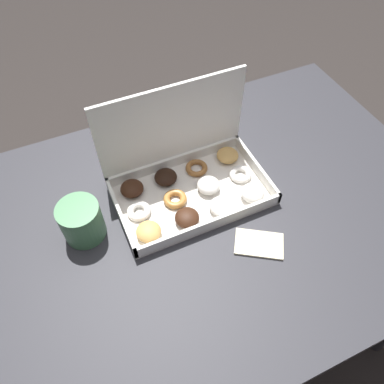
{
  "coord_description": "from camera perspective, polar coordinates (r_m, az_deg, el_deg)",
  "views": [
    {
      "loc": [
        -0.29,
        -0.46,
        1.5
      ],
      "look_at": [
        -0.05,
        0.06,
        0.76
      ],
      "focal_mm": 35.0,
      "sensor_mm": 36.0,
      "label": 1
    }
  ],
  "objects": [
    {
      "name": "coffee_mug",
      "position": [
        0.88,
        -16.51,
        -4.23
      ],
      "size": [
        0.1,
        0.1,
        0.1
      ],
      "color": "#4C8456",
      "rests_on": "dining_table"
    },
    {
      "name": "dining_table",
      "position": [
        1.02,
        4.11,
        -5.62
      ],
      "size": [
        1.15,
        0.83,
        0.74
      ],
      "color": "#2D2D33",
      "rests_on": "ground_plane"
    },
    {
      "name": "donut_box",
      "position": [
        0.93,
        -0.74,
        2.57
      ],
      "size": [
        0.38,
        0.23,
        0.26
      ],
      "color": "silver",
      "rests_on": "dining_table"
    },
    {
      "name": "paper_napkin",
      "position": [
        0.88,
        10.17,
        -7.78
      ],
      "size": [
        0.13,
        0.12,
        0.01
      ],
      "color": "beige",
      "rests_on": "dining_table"
    },
    {
      "name": "ground_plane",
      "position": [
        1.59,
        2.74,
        -17.88
      ],
      "size": [
        8.0,
        8.0,
        0.0
      ],
      "primitive_type": "plane",
      "color": "#2D2826"
    }
  ]
}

